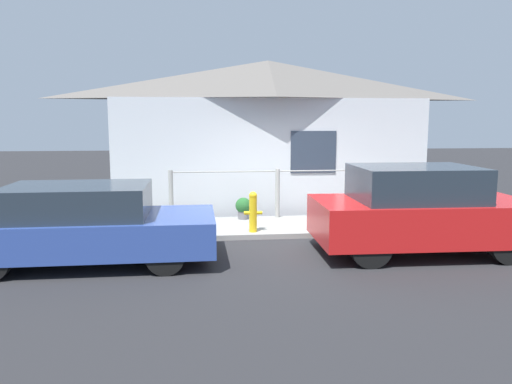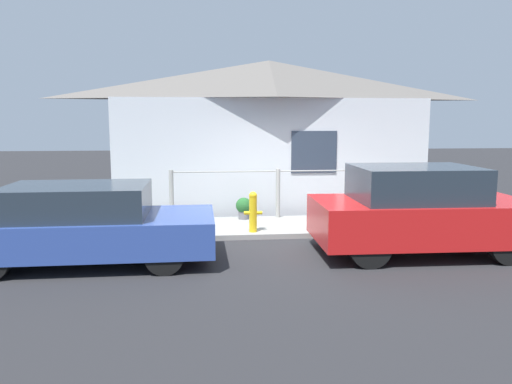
% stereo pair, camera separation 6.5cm
% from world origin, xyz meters
% --- Properties ---
extents(ground_plane, '(60.00, 60.00, 0.00)m').
position_xyz_m(ground_plane, '(0.00, 0.00, 0.00)').
color(ground_plane, '#262628').
extents(sidewalk, '(24.00, 1.85, 0.10)m').
position_xyz_m(sidewalk, '(0.00, 0.93, 0.05)').
color(sidewalk, gray).
rests_on(sidewalk, ground_plane).
extents(house, '(8.01, 2.23, 3.81)m').
position_xyz_m(house, '(0.00, 3.25, 3.07)').
color(house, silver).
rests_on(house, ground_plane).
extents(fence, '(4.90, 0.10, 1.11)m').
position_xyz_m(fence, '(0.00, 1.70, 0.72)').
color(fence, '#999993').
rests_on(fence, sidewalk).
extents(car_left, '(4.05, 1.81, 1.29)m').
position_xyz_m(car_left, '(-3.59, -1.28, 0.65)').
color(car_left, '#2D4793').
rests_on(car_left, ground_plane).
extents(car_right, '(3.73, 1.87, 1.53)m').
position_xyz_m(car_right, '(2.03, -1.28, 0.76)').
color(car_right, red).
rests_on(car_right, ground_plane).
extents(fire_hydrant, '(0.36, 0.16, 0.81)m').
position_xyz_m(fire_hydrant, '(-0.71, 0.26, 0.53)').
color(fire_hydrant, yellow).
rests_on(fire_hydrant, sidewalk).
extents(potted_plant_near_hydrant, '(0.36, 0.36, 0.49)m').
position_xyz_m(potted_plant_near_hydrant, '(-0.79, 1.58, 0.37)').
color(potted_plant_near_hydrant, slate).
rests_on(potted_plant_near_hydrant, sidewalk).
extents(potted_plant_by_fence, '(0.41, 0.41, 0.54)m').
position_xyz_m(potted_plant_by_fence, '(-3.40, 1.13, 0.42)').
color(potted_plant_by_fence, '#9E5638').
rests_on(potted_plant_by_fence, sidewalk).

